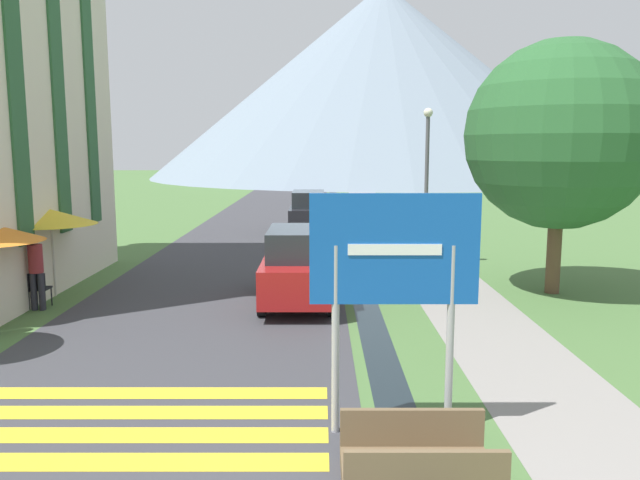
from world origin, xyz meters
TOP-DOWN VIEW (x-y plane):
  - ground_plane at (0.00, 20.00)m, footprint 160.00×160.00m
  - road at (-2.50, 30.00)m, footprint 6.40×60.00m
  - footpath at (3.60, 30.00)m, footprint 2.20×60.00m
  - drainage_channel at (1.20, 30.00)m, footprint 0.60×60.00m
  - crosswalk_marking at (-2.50, 3.77)m, footprint 5.44×2.54m
  - mountain_distant at (7.97, 76.15)m, footprint 57.71×57.71m
  - road_sign at (1.05, 3.52)m, footprint 2.14×0.11m
  - footbridge at (1.20, 2.25)m, footprint 1.70×1.10m
  - parked_car_near at (-0.40, 10.44)m, footprint 1.73×4.12m
  - parked_car_far at (-0.40, 23.23)m, footprint 1.71×4.33m
  - cafe_chair_far_right at (-6.41, 9.92)m, footprint 0.40×0.40m
  - cafe_chair_far_left at (-6.75, 9.83)m, footprint 0.40×0.40m
  - cafe_umbrella_rear_yellow at (-6.56, 11.12)m, footprint 2.23×2.23m
  - person_standing_terrace at (-6.36, 9.74)m, footprint 0.32×0.32m
  - streetlamp at (3.37, 14.91)m, footprint 0.28×0.28m
  - tree_by_path at (6.09, 11.48)m, footprint 4.70×4.70m

SIDE VIEW (x-z plane):
  - ground_plane at x=0.00m, z-range 0.00..0.00m
  - drainage_channel at x=1.20m, z-range 0.00..0.00m
  - road at x=-2.50m, z-range 0.00..0.01m
  - footpath at x=3.60m, z-range 0.00..0.01m
  - crosswalk_marking at x=-2.50m, z-range 0.00..0.01m
  - footbridge at x=1.20m, z-range -0.10..0.55m
  - cafe_chair_far_right at x=-6.41m, z-range 0.09..0.94m
  - cafe_chair_far_left at x=-6.75m, z-range 0.09..0.94m
  - parked_car_near at x=-0.40m, z-range 0.00..1.82m
  - parked_car_far at x=-0.40m, z-range 0.00..1.82m
  - person_standing_terrace at x=-6.36m, z-range 0.14..1.88m
  - cafe_umbrella_rear_yellow at x=-6.56m, z-range 0.91..3.10m
  - road_sign at x=1.05m, z-range 0.58..3.72m
  - streetlamp at x=3.37m, z-range 0.47..5.36m
  - tree_by_path at x=6.09m, z-range 0.82..7.18m
  - mountain_distant at x=7.97m, z-range 0.00..23.70m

